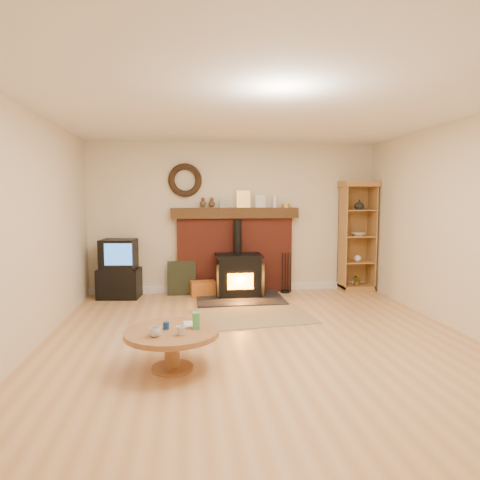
{
  "coord_description": "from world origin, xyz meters",
  "views": [
    {
      "loc": [
        -0.83,
        -4.7,
        1.65
      ],
      "look_at": [
        -0.12,
        1.0,
        1.08
      ],
      "focal_mm": 32.0,
      "sensor_mm": 36.0,
      "label": 1
    }
  ],
  "objects": [
    {
      "name": "ground",
      "position": [
        0.0,
        0.0,
        0.0
      ],
      "size": [
        5.5,
        5.5,
        0.0
      ],
      "primitive_type": "plane",
      "color": "tan",
      "rests_on": "ground"
    },
    {
      "name": "room_shell",
      "position": [
        -0.02,
        0.09,
        1.72
      ],
      "size": [
        5.02,
        5.52,
        2.61
      ],
      "color": "beige",
      "rests_on": "ground"
    },
    {
      "name": "chimney_breast",
      "position": [
        0.0,
        2.67,
        0.8
      ],
      "size": [
        2.2,
        0.22,
        1.78
      ],
      "color": "maroon",
      "rests_on": "ground"
    },
    {
      "name": "wood_stove",
      "position": [
        0.02,
        2.27,
        0.35
      ],
      "size": [
        1.4,
        1.0,
        1.28
      ],
      "color": "black",
      "rests_on": "ground"
    },
    {
      "name": "area_rug",
      "position": [
        0.06,
        1.07,
        0.01
      ],
      "size": [
        1.73,
        1.29,
        0.01
      ],
      "primitive_type": "cube",
      "rotation": [
        0.0,
        0.0,
        0.12
      ],
      "color": "brown",
      "rests_on": "ground"
    },
    {
      "name": "tv_unit",
      "position": [
        -1.95,
        2.47,
        0.47
      ],
      "size": [
        0.71,
        0.54,
        0.97
      ],
      "color": "black",
      "rests_on": "ground"
    },
    {
      "name": "curio_cabinet",
      "position": [
        2.17,
        2.55,
        0.97
      ],
      "size": [
        0.62,
        0.45,
        1.94
      ],
      "color": "#966131",
      "rests_on": "ground"
    },
    {
      "name": "firelog_box",
      "position": [
        -0.57,
        2.4,
        0.13
      ],
      "size": [
        0.43,
        0.3,
        0.25
      ],
      "primitive_type": "cube",
      "rotation": [
        0.0,
        0.0,
        0.11
      ],
      "color": "#D59B0E",
      "rests_on": "ground"
    },
    {
      "name": "leaning_painting",
      "position": [
        -0.93,
        2.55,
        0.29
      ],
      "size": [
        0.48,
        0.13,
        0.58
      ],
      "primitive_type": "cube",
      "rotation": [
        -0.17,
        0.0,
        0.0
      ],
      "color": "black",
      "rests_on": "ground"
    },
    {
      "name": "fire_tools",
      "position": [
        0.88,
        2.5,
        0.16
      ],
      "size": [
        0.19,
        0.16,
        0.7
      ],
      "color": "black",
      "rests_on": "ground"
    },
    {
      "name": "coffee_table",
      "position": [
        -0.98,
        -0.67,
        0.32
      ],
      "size": [
        0.91,
        0.91,
        0.55
      ],
      "color": "brown",
      "rests_on": "ground"
    }
  ]
}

